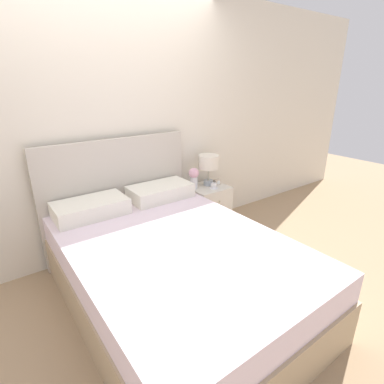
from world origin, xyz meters
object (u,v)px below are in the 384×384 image
object	(u,v)px
nightstand	(208,208)
teacup	(214,186)
bed	(171,265)
flower_vase	(194,177)
alarm_clock	(217,182)
table_lamp	(209,163)

from	to	relation	value
nightstand	teacup	bearing A→B (deg)	-79.25
bed	nightstand	bearing A→B (deg)	37.45
nightstand	flower_vase	size ratio (longest dim) A/B	2.28
flower_vase	alarm_clock	bearing A→B (deg)	-11.17
alarm_clock	bed	bearing A→B (deg)	-145.87
bed	table_lamp	distance (m)	1.44
table_lamp	flower_vase	world-z (taller)	table_lamp
nightstand	flower_vase	xyz separation A→B (m)	(-0.16, 0.06, 0.41)
table_lamp	flower_vase	bearing A→B (deg)	176.39
alarm_clock	table_lamp	bearing A→B (deg)	154.75
nightstand	flower_vase	bearing A→B (deg)	159.46
table_lamp	alarm_clock	world-z (taller)	table_lamp
bed	nightstand	size ratio (longest dim) A/B	3.95
flower_vase	teacup	world-z (taller)	flower_vase
flower_vase	alarm_clock	distance (m)	0.33
bed	alarm_clock	world-z (taller)	bed
bed	flower_vase	bearing A→B (deg)	44.53
table_lamp	flower_vase	size ratio (longest dim) A/B	1.52
table_lamp	teacup	bearing A→B (deg)	-99.99
flower_vase	alarm_clock	size ratio (longest dim) A/B	2.86
teacup	table_lamp	bearing A→B (deg)	80.01
flower_vase	alarm_clock	world-z (taller)	flower_vase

